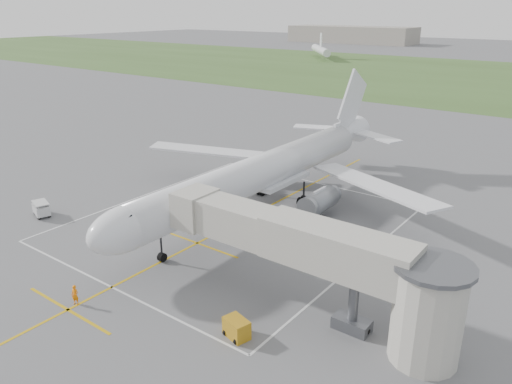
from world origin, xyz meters
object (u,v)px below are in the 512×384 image
Objects in this scene: jet_bridge at (326,260)px; gpu_unit at (236,328)px; baggage_cart at (41,209)px; ramp_worker_nose at (75,295)px; ramp_worker_wing at (229,186)px; airliner at (264,172)px.

gpu_unit is at bearing -123.71° from jet_bridge.
jet_bridge is 33.93m from baggage_cart.
jet_bridge is 8.95× the size of baggage_cart.
gpu_unit is at bearing 10.91° from baggage_cart.
gpu_unit is at bearing -2.07° from ramp_worker_nose.
ramp_worker_nose is at bearing -148.66° from jet_bridge.
gpu_unit is 1.08× the size of ramp_worker_wing.
baggage_cart is at bearing -171.84° from gpu_unit.
ramp_worker_nose is (-12.24, -4.22, 0.13)m from gpu_unit.
baggage_cart reaches higher than gpu_unit.
ramp_worker_nose is at bearing -6.11° from baggage_cart.
ramp_worker_wing reaches higher than ramp_worker_nose.
baggage_cart is 1.37× the size of ramp_worker_wing.
gpu_unit is (12.09, -19.70, -3.72)m from airliner.
airliner is 24.27m from baggage_cart.
ramp_worker_wing reaches higher than gpu_unit.
jet_bridge is 11.36× the size of gpu_unit.
airliner is at bearing 59.68° from baggage_cart.
ramp_worker_wing reaches higher than baggage_cart.
ramp_worker_wing is (11.65, 17.60, 0.14)m from baggage_cart.
airliner is 7.35m from ramp_worker_wing.
ramp_worker_nose is (-0.15, -23.92, -3.59)m from airliner.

